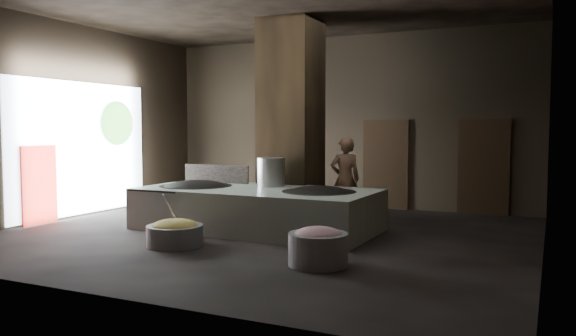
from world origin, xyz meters
The scene contains 27 objects.
floor centered at (0.00, 0.00, -0.05)m, with size 10.00×9.00×0.10m, color black.
back_wall centered at (0.00, 4.55, 2.25)m, with size 10.00×0.10×4.50m, color black.
front_wall centered at (0.00, -4.55, 2.25)m, with size 10.00×0.10×4.50m, color black.
left_wall centered at (-5.05, 0.00, 2.25)m, with size 0.10×9.00×4.50m, color black.
right_wall centered at (5.05, 0.00, 2.25)m, with size 0.10×9.00×4.50m, color black.
pillar centered at (-0.30, 1.90, 2.25)m, with size 1.20×1.20×4.50m, color black.
hearth_platform centered at (-0.35, 0.35, 0.42)m, with size 4.83×2.31×0.84m, color silver.
platform_cap centered at (-0.35, 0.35, 0.82)m, with size 4.73×2.27×0.03m, color black.
wok_left centered at (-1.80, 0.30, 0.75)m, with size 1.52×1.52×0.42m, color black.
wok_left_rim centered at (-1.80, 0.30, 0.82)m, with size 1.56×1.56×0.05m, color black.
wok_right centered at (1.00, 0.40, 0.75)m, with size 1.42×1.42×0.40m, color black.
wok_right_rim centered at (1.00, 0.40, 0.82)m, with size 1.45×1.45×0.05m, color black.
stock_pot centered at (-0.30, 0.90, 1.13)m, with size 0.59×0.59×0.63m, color silver.
splash_guard centered at (-1.80, 1.10, 1.03)m, with size 1.68×0.06×0.42m, color black.
cook centered at (0.90, 2.21, 0.93)m, with size 0.68×0.44×1.87m, color #896046.
veg_basin centered at (-0.88, -1.68, 0.18)m, with size 0.99×0.99×0.36m, color gray.
veg_fill centered at (-0.88, -1.68, 0.35)m, with size 0.81×0.81×0.25m, color #809C4B.
ladle centered at (-1.03, -1.53, 0.55)m, with size 0.03×0.03×0.78m, color silver.
meat_basin centered at (1.94, -1.93, 0.25)m, with size 0.90×0.90×0.49m, color gray.
meat_fill centered at (1.94, -1.93, 0.45)m, with size 0.75×0.75×0.29m, color #AD6776.
doorway_near centered at (1.20, 4.45, 1.10)m, with size 1.18×0.08×2.38m, color black.
doorway_near_glow centered at (1.05, 4.48, 1.05)m, with size 0.77×0.04×1.83m, color #8C6647.
doorway_far centered at (3.60, 4.45, 1.10)m, with size 1.18×0.08×2.38m, color black.
doorway_far_glow centered at (3.60, 4.63, 1.05)m, with size 0.83×0.04×1.96m, color #8C6647.
left_opening centered at (-4.95, 0.20, 1.60)m, with size 0.04×4.20×3.10m, color white.
pavilion_sliver centered at (-4.88, -1.10, 0.85)m, with size 0.05×0.90×1.70m, color maroon.
tree_silhouette centered at (-4.85, 1.30, 2.20)m, with size 0.28×1.10×1.10m, color #194714.
Camera 1 is at (5.10, -9.65, 2.06)m, focal length 35.00 mm.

